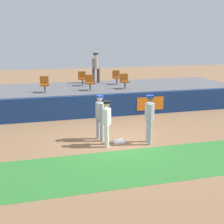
# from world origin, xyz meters

# --- Properties ---
(ground_plane) EXTENTS (60.00, 60.00, 0.00)m
(ground_plane) POSITION_xyz_m (0.00, 0.00, 0.00)
(ground_plane) COLOR #846042
(grass_foreground_strip) EXTENTS (18.00, 2.80, 0.01)m
(grass_foreground_strip) POSITION_xyz_m (0.00, -2.20, 0.00)
(grass_foreground_strip) COLOR #2D722D
(grass_foreground_strip) RESTS_ON ground_plane
(first_base) EXTENTS (0.40, 0.40, 0.08)m
(first_base) POSITION_xyz_m (0.12, 0.01, 0.04)
(first_base) COLOR white
(first_base) RESTS_ON ground_plane
(player_fielder_home) EXTENTS (0.41, 0.52, 1.73)m
(player_fielder_home) POSITION_xyz_m (-0.41, -0.17, 1.00)
(player_fielder_home) COLOR white
(player_fielder_home) RESTS_ON ground_plane
(player_runner_visitor) EXTENTS (0.42, 0.50, 1.82)m
(player_runner_visitor) POSITION_xyz_m (-0.50, 0.56, 1.05)
(player_runner_visitor) COLOR #9EA3AD
(player_runner_visitor) RESTS_ON ground_plane
(player_coach_visitor) EXTENTS (0.43, 0.52, 1.89)m
(player_coach_visitor) POSITION_xyz_m (1.23, -0.33, 1.09)
(player_coach_visitor) COLOR #9EA3AD
(player_coach_visitor) RESTS_ON ground_plane
(field_wall) EXTENTS (18.00, 0.26, 1.17)m
(field_wall) POSITION_xyz_m (0.02, 4.06, 0.59)
(field_wall) COLOR navy
(field_wall) RESTS_ON ground_plane
(bleacher_platform) EXTENTS (18.00, 4.80, 1.18)m
(bleacher_platform) POSITION_xyz_m (0.00, 6.63, 0.59)
(bleacher_platform) COLOR #59595E
(bleacher_platform) RESTS_ON ground_plane
(seat_front_left) EXTENTS (0.45, 0.44, 0.84)m
(seat_front_left) POSITION_xyz_m (-2.32, 5.50, 1.65)
(seat_front_left) COLOR #4C4C51
(seat_front_left) RESTS_ON bleacher_platform
(seat_back_right) EXTENTS (0.44, 0.44, 0.84)m
(seat_back_right) POSITION_xyz_m (2.16, 7.30, 1.65)
(seat_back_right) COLOR #4C4C51
(seat_back_right) RESTS_ON bleacher_platform
(seat_back_center) EXTENTS (0.45, 0.44, 0.84)m
(seat_back_center) POSITION_xyz_m (0.01, 7.30, 1.65)
(seat_back_center) COLOR #4C4C51
(seat_back_center) RESTS_ON bleacher_platform
(seat_front_center) EXTENTS (0.48, 0.44, 0.84)m
(seat_front_center) POSITION_xyz_m (0.11, 5.50, 1.65)
(seat_front_center) COLOR #4C4C51
(seat_front_center) RESTS_ON bleacher_platform
(seat_front_right) EXTENTS (0.46, 0.44, 0.84)m
(seat_front_right) POSITION_xyz_m (2.10, 5.50, 1.65)
(seat_front_right) COLOR #4C4C51
(seat_front_right) RESTS_ON bleacher_platform
(spectator_hooded) EXTENTS (0.51, 0.45, 1.88)m
(spectator_hooded) POSITION_xyz_m (1.04, 8.15, 2.27)
(spectator_hooded) COLOR #33384C
(spectator_hooded) RESTS_ON bleacher_platform
(spectator_capped) EXTENTS (0.52, 0.37, 1.85)m
(spectator_capped) POSITION_xyz_m (1.07, 8.21, 2.25)
(spectator_capped) COLOR #33384C
(spectator_capped) RESTS_ON bleacher_platform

